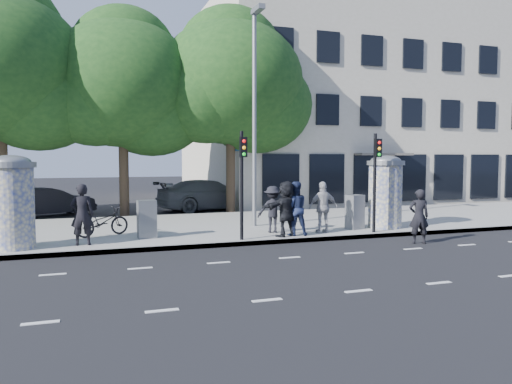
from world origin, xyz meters
name	(u,v)px	position (x,y,z in m)	size (l,w,h in m)	color
ground	(312,269)	(0.00, 0.00, 0.00)	(120.00, 120.00, 0.00)	black
sidewalk	(228,226)	(0.00, 7.50, 0.07)	(40.00, 8.00, 0.15)	gray
curb	(263,242)	(0.00, 3.55, 0.07)	(40.00, 0.10, 0.16)	slate
lane_dash_near	(359,291)	(0.00, -2.20, 0.00)	(32.00, 0.12, 0.01)	silver
lane_dash_far	(290,258)	(0.00, 1.40, 0.00)	(32.00, 0.12, 0.01)	silver
ad_column_left	(12,200)	(-7.20, 4.50, 1.54)	(1.36, 1.36, 2.65)	beige
ad_column_right	(385,190)	(5.20, 4.70, 1.54)	(1.36, 1.36, 2.65)	beige
traffic_pole_near	(242,174)	(-0.60, 3.79, 2.23)	(0.22, 0.31, 3.40)	black
traffic_pole_far	(376,172)	(4.20, 3.79, 2.23)	(0.22, 0.31, 3.40)	black
street_lamp	(255,102)	(0.80, 6.63, 4.79)	(0.25, 0.93, 8.00)	slate
tree_near_left	(122,84)	(-3.50, 12.70, 6.06)	(6.80, 6.80, 8.97)	#38281C
tree_center	(230,83)	(1.50, 12.30, 6.31)	(7.00, 7.00, 9.30)	#38281C
building	(345,110)	(12.00, 19.99, 5.99)	(20.30, 15.85, 12.00)	#B3AB96
ped_b	(82,214)	(-5.33, 4.43, 1.06)	(0.66, 0.44, 1.82)	black
ped_c	(295,208)	(1.32, 4.09, 1.05)	(0.87, 0.68, 1.79)	#1B2444
ped_d	(273,209)	(0.86, 4.93, 0.95)	(1.03, 0.59, 1.60)	black
ped_e	(323,207)	(2.45, 4.27, 1.03)	(1.03, 0.59, 1.76)	#A5A4A7
ped_f	(286,209)	(0.97, 4.01, 1.06)	(1.69, 0.61, 1.83)	black
man_road	(419,216)	(4.75, 2.14, 0.87)	(0.63, 0.42, 1.73)	black
bicycle	(102,222)	(-4.71, 6.02, 0.62)	(1.80, 0.63, 0.95)	black
cabinet_left	(147,219)	(-3.38, 5.17, 0.76)	(0.58, 0.42, 1.21)	slate
cabinet_right	(355,212)	(3.95, 4.72, 0.77)	(0.59, 0.43, 1.23)	slate
car_mid	(50,202)	(-6.78, 14.01, 0.66)	(4.01, 1.40, 1.32)	black
car_right	(209,195)	(0.86, 14.10, 0.79)	(5.43, 2.21, 1.58)	#515558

